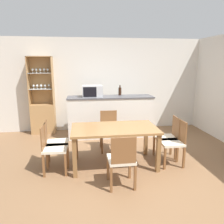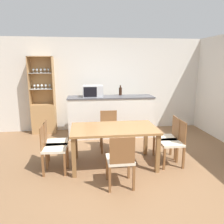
{
  "view_description": "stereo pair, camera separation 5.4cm",
  "coord_description": "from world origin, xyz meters",
  "px_view_note": "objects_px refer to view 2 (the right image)",
  "views": [
    {
      "loc": [
        -0.81,
        -3.54,
        1.87
      ],
      "look_at": [
        -0.18,
        1.08,
        0.83
      ],
      "focal_mm": 35.0,
      "sensor_mm": 36.0,
      "label": 1
    },
    {
      "loc": [
        -0.76,
        -3.54,
        1.87
      ],
      "look_at": [
        -0.18,
        1.08,
        0.83
      ],
      "focal_mm": 35.0,
      "sensor_mm": 36.0,
      "label": 2
    }
  ],
  "objects_px": {
    "dining_chair_side_left_near": "(53,148)",
    "microwave": "(93,91)",
    "dining_chair_head_near": "(120,160)",
    "dining_chair_side_left_far": "(55,143)",
    "display_cabinet": "(44,111)",
    "dining_chair_side_right_near": "(173,142)",
    "dining_table": "(114,132)",
    "dining_chair_side_right_far": "(168,138)",
    "dining_chair_head_far": "(109,130)",
    "wine_bottle": "(120,91)"
  },
  "relations": [
    {
      "from": "dining_chair_side_left_near",
      "to": "dining_chair_head_near",
      "type": "bearing_deg",
      "value": 62.6
    },
    {
      "from": "dining_chair_side_right_near",
      "to": "dining_chair_side_right_far",
      "type": "bearing_deg",
      "value": -0.07
    },
    {
      "from": "dining_chair_head_near",
      "to": "dining_chair_side_left_far",
      "type": "bearing_deg",
      "value": 140.28
    },
    {
      "from": "dining_chair_side_left_far",
      "to": "dining_chair_side_right_far",
      "type": "relative_size",
      "value": 1.0
    },
    {
      "from": "dining_chair_head_near",
      "to": "dining_chair_side_right_far",
      "type": "bearing_deg",
      "value": 38.43
    },
    {
      "from": "dining_chair_side_right_far",
      "to": "display_cabinet",
      "type": "bearing_deg",
      "value": 56.08
    },
    {
      "from": "dining_chair_side_right_far",
      "to": "microwave",
      "type": "relative_size",
      "value": 1.7
    },
    {
      "from": "display_cabinet",
      "to": "dining_chair_side_right_near",
      "type": "bearing_deg",
      "value": -40.6
    },
    {
      "from": "dining_chair_side_left_far",
      "to": "wine_bottle",
      "type": "distance_m",
      "value": 2.41
    },
    {
      "from": "dining_chair_side_right_near",
      "to": "dining_chair_side_right_far",
      "type": "distance_m",
      "value": 0.26
    },
    {
      "from": "display_cabinet",
      "to": "microwave",
      "type": "distance_m",
      "value": 1.53
    },
    {
      "from": "dining_table",
      "to": "dining_chair_side_left_far",
      "type": "relative_size",
      "value": 1.83
    },
    {
      "from": "dining_chair_head_far",
      "to": "dining_chair_head_near",
      "type": "bearing_deg",
      "value": 90.45
    },
    {
      "from": "dining_chair_side_right_near",
      "to": "microwave",
      "type": "height_order",
      "value": "microwave"
    },
    {
      "from": "dining_table",
      "to": "microwave",
      "type": "distance_m",
      "value": 1.82
    },
    {
      "from": "dining_table",
      "to": "dining_chair_side_right_near",
      "type": "distance_m",
      "value": 1.12
    },
    {
      "from": "dining_chair_side_left_far",
      "to": "dining_chair_side_right_near",
      "type": "height_order",
      "value": "same"
    },
    {
      "from": "display_cabinet",
      "to": "dining_chair_side_left_near",
      "type": "distance_m",
      "value": 2.4
    },
    {
      "from": "dining_table",
      "to": "dining_chair_side_right_far",
      "type": "relative_size",
      "value": 1.83
    },
    {
      "from": "dining_table",
      "to": "dining_chair_side_left_far",
      "type": "xyz_separation_m",
      "value": [
        -1.09,
        0.13,
        -0.2
      ]
    },
    {
      "from": "dining_chair_head_far",
      "to": "dining_chair_side_left_near",
      "type": "height_order",
      "value": "same"
    },
    {
      "from": "dining_chair_side_right_far",
      "to": "dining_chair_head_far",
      "type": "bearing_deg",
      "value": 63.52
    },
    {
      "from": "dining_chair_side_left_near",
      "to": "dining_chair_head_near",
      "type": "height_order",
      "value": "same"
    },
    {
      "from": "dining_table",
      "to": "dining_chair_head_far",
      "type": "xyz_separation_m",
      "value": [
        0.0,
        0.75,
        -0.2
      ]
    },
    {
      "from": "display_cabinet",
      "to": "dining_chair_side_left_near",
      "type": "relative_size",
      "value": 2.41
    },
    {
      "from": "dining_chair_side_left_far",
      "to": "dining_chair_side_left_near",
      "type": "height_order",
      "value": "same"
    },
    {
      "from": "dining_chair_side_left_near",
      "to": "microwave",
      "type": "height_order",
      "value": "microwave"
    },
    {
      "from": "dining_chair_head_far",
      "to": "microwave",
      "type": "distance_m",
      "value": 1.25
    },
    {
      "from": "microwave",
      "to": "display_cabinet",
      "type": "bearing_deg",
      "value": 159.4
    },
    {
      "from": "display_cabinet",
      "to": "dining_chair_side_left_far",
      "type": "xyz_separation_m",
      "value": [
        0.54,
        -2.07,
        -0.16
      ]
    },
    {
      "from": "dining_chair_side_left_near",
      "to": "microwave",
      "type": "xyz_separation_m",
      "value": [
        0.78,
        1.83,
        0.75
      ]
    },
    {
      "from": "wine_bottle",
      "to": "dining_chair_side_left_near",
      "type": "bearing_deg",
      "value": -127.16
    },
    {
      "from": "microwave",
      "to": "wine_bottle",
      "type": "relative_size",
      "value": 1.88
    },
    {
      "from": "dining_chair_side_right_far",
      "to": "dining_chair_side_left_far",
      "type": "bearing_deg",
      "value": 93.33
    },
    {
      "from": "dining_chair_head_near",
      "to": "dining_chair_side_right_far",
      "type": "xyz_separation_m",
      "value": [
        1.09,
        0.89,
        0.0
      ]
    },
    {
      "from": "dining_chair_side_left_far",
      "to": "microwave",
      "type": "xyz_separation_m",
      "value": [
        0.78,
        1.57,
        0.75
      ]
    },
    {
      "from": "dining_chair_head_near",
      "to": "dining_chair_side_right_near",
      "type": "relative_size",
      "value": 1.0
    },
    {
      "from": "dining_chair_head_near",
      "to": "dining_chair_side_right_near",
      "type": "height_order",
      "value": "same"
    },
    {
      "from": "dining_chair_side_left_near",
      "to": "dining_chair_side_right_far",
      "type": "relative_size",
      "value": 1.0
    },
    {
      "from": "dining_chair_side_right_near",
      "to": "wine_bottle",
      "type": "bearing_deg",
      "value": 18.42
    },
    {
      "from": "dining_chair_head_near",
      "to": "dining_table",
      "type": "bearing_deg",
      "value": 89.38
    },
    {
      "from": "dining_table",
      "to": "dining_chair_side_left_near",
      "type": "distance_m",
      "value": 1.12
    },
    {
      "from": "dining_chair_side_right_near",
      "to": "microwave",
      "type": "relative_size",
      "value": 1.7
    },
    {
      "from": "dining_chair_head_far",
      "to": "dining_chair_side_left_far",
      "type": "bearing_deg",
      "value": 30.24
    },
    {
      "from": "dining_chair_side_left_near",
      "to": "dining_chair_side_right_near",
      "type": "relative_size",
      "value": 1.0
    },
    {
      "from": "dining_chair_head_far",
      "to": "dining_chair_side_left_far",
      "type": "height_order",
      "value": "same"
    },
    {
      "from": "dining_chair_head_far",
      "to": "dining_chair_side_left_near",
      "type": "relative_size",
      "value": 1.0
    },
    {
      "from": "dining_chair_side_left_near",
      "to": "dining_chair_side_right_near",
      "type": "height_order",
      "value": "same"
    },
    {
      "from": "wine_bottle",
      "to": "dining_chair_head_far",
      "type": "bearing_deg",
      "value": -110.81
    },
    {
      "from": "dining_chair_head_far",
      "to": "dining_chair_side_left_near",
      "type": "distance_m",
      "value": 1.41
    }
  ]
}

